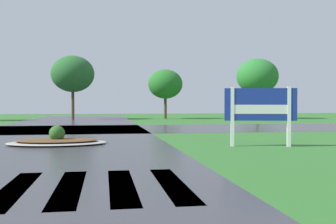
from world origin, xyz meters
TOP-DOWN VIEW (x-y plane):
  - asphalt_roadway at (0.00, 10.00)m, footprint 9.42×80.00m
  - asphalt_cross_road at (0.00, 20.63)m, footprint 90.00×8.48m
  - estate_billboard at (7.65, 9.93)m, footprint 2.38×0.65m
  - median_island at (0.72, 11.77)m, footprint 3.52×2.22m
  - background_treeline at (2.26, 35.68)m, footprint 41.09×5.65m

SIDE VIEW (x-z plane):
  - asphalt_roadway at x=0.00m, z-range 0.00..0.01m
  - asphalt_cross_road at x=0.00m, z-range 0.00..0.01m
  - median_island at x=0.72m, z-range -0.21..0.47m
  - estate_billboard at x=7.65m, z-range 0.31..2.35m
  - background_treeline at x=2.26m, z-range 0.95..7.13m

